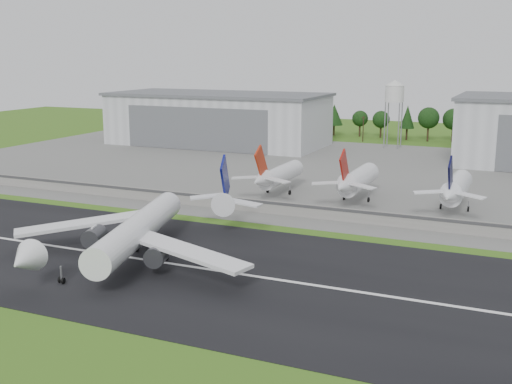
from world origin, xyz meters
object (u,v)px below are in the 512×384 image
at_px(main_airliner, 136,236).
at_px(parked_jet_navy, 455,189).
at_px(parked_jet_red_a, 277,175).
at_px(parked_jet_red_b, 355,180).

height_order(main_airliner, parked_jet_navy, main_airliner).
relative_size(main_airliner, parked_jet_red_a, 1.87).
distance_m(parked_jet_red_b, parked_jet_navy, 26.47).
bearing_deg(parked_jet_red_b, main_airliner, -111.52).
relative_size(parked_jet_red_a, parked_jet_navy, 1.00).
bearing_deg(main_airliner, parked_jet_navy, -143.78).
height_order(parked_jet_red_b, parked_jet_navy, parked_jet_red_b).
height_order(parked_jet_red_a, parked_jet_navy, parked_jet_navy).
xyz_separation_m(parked_jet_red_a, parked_jet_navy, (49.84, 0.05, 0.24)).
relative_size(main_airliner, parked_jet_navy, 1.87).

